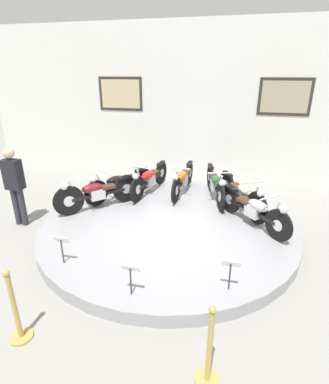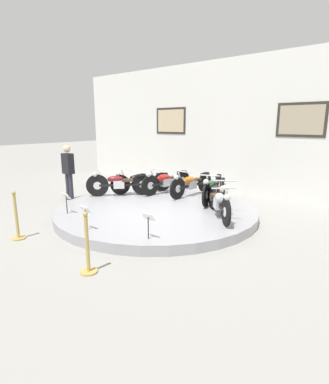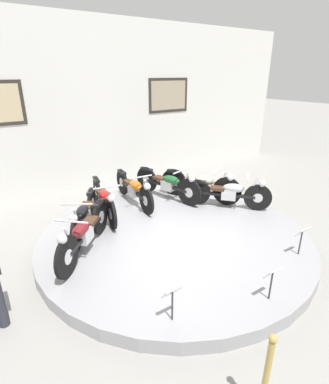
{
  "view_description": "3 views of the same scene",
  "coord_description": "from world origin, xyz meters",
  "views": [
    {
      "loc": [
        1.25,
        -5.37,
        3.12
      ],
      "look_at": [
        -0.17,
        0.37,
        0.72
      ],
      "focal_mm": 28.0,
      "sensor_mm": 36.0,
      "label": 1
    },
    {
      "loc": [
        4.88,
        -5.77,
        2.34
      ],
      "look_at": [
        0.19,
        0.1,
        0.63
      ],
      "focal_mm": 28.0,
      "sensor_mm": 36.0,
      "label": 2
    },
    {
      "loc": [
        -3.0,
        -4.15,
        3.1
      ],
      "look_at": [
        -0.05,
        0.28,
        0.97
      ],
      "focal_mm": 28.0,
      "sensor_mm": 36.0,
      "label": 3
    }
  ],
  "objects": [
    {
      "name": "motorcycle_cream",
      "position": [
        1.44,
        0.94,
        0.62
      ],
      "size": [
        1.05,
        1.79,
        0.81
      ],
      "color": "black",
      "rests_on": "display_platform"
    },
    {
      "name": "back_wall",
      "position": [
        0.0,
        3.84,
        2.23
      ],
      "size": [
        14.0,
        0.22,
        4.46
      ],
      "color": "silver",
      "rests_on": "ground_plane"
    },
    {
      "name": "ground_plane",
      "position": [
        0.0,
        0.0,
        0.0
      ],
      "size": [
        60.0,
        60.0,
        0.0
      ],
      "primitive_type": "plane",
      "color": "gray"
    },
    {
      "name": "motorcycle_silver",
      "position": [
        1.69,
        0.25,
        0.59
      ],
      "size": [
        1.36,
        1.48,
        0.78
      ],
      "color": "black",
      "rests_on": "display_platform"
    },
    {
      "name": "motorcycle_orange",
      "position": [
        -0.0,
        1.62,
        0.6
      ],
      "size": [
        0.54,
        1.98,
        0.79
      ],
      "color": "black",
      "rests_on": "display_platform"
    },
    {
      "name": "motorcycle_red",
      "position": [
        -0.83,
        1.44,
        0.6
      ],
      "size": [
        0.54,
        1.97,
        0.79
      ],
      "color": "black",
      "rests_on": "display_platform"
    },
    {
      "name": "info_placard_front_left",
      "position": [
        -1.32,
        -1.8,
        0.59
      ],
      "size": [
        0.26,
        0.11,
        0.51
      ],
      "color": "#333338",
      "rests_on": "display_platform"
    },
    {
      "name": "motorcycle_black",
      "position": [
        -1.45,
        0.94,
        0.59
      ],
      "size": [
        1.08,
        1.69,
        0.78
      ],
      "color": "black",
      "rests_on": "display_platform"
    },
    {
      "name": "motorcycle_maroon",
      "position": [
        -1.68,
        0.26,
        0.61
      ],
      "size": [
        1.43,
        1.5,
        0.81
      ],
      "color": "black",
      "rests_on": "display_platform"
    },
    {
      "name": "info_placard_front_centre",
      "position": [
        0.0,
        -2.23,
        0.59
      ],
      "size": [
        0.26,
        0.11,
        0.51
      ],
      "color": "#333338",
      "rests_on": "display_platform"
    },
    {
      "name": "motorcycle_green",
      "position": [
        0.83,
        1.44,
        0.61
      ],
      "size": [
        0.68,
        1.95,
        0.8
      ],
      "color": "black",
      "rests_on": "display_platform"
    },
    {
      "name": "display_platform",
      "position": [
        0.0,
        0.0,
        0.11
      ],
      "size": [
        5.16,
        5.16,
        0.22
      ],
      "primitive_type": "cylinder",
      "color": "#99999E",
      "rests_on": "ground_plane"
    },
    {
      "name": "info_placard_front_right",
      "position": [
        1.32,
        -1.8,
        0.59
      ],
      "size": [
        0.26,
        0.11,
        0.51
      ],
      "color": "#333338",
      "rests_on": "display_platform"
    }
  ]
}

